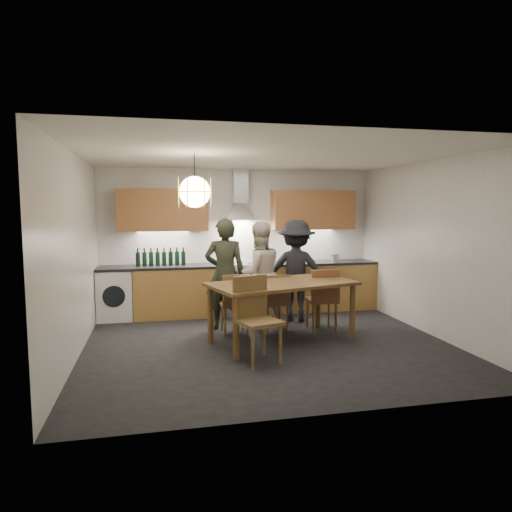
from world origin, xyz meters
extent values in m
plane|color=black|center=(0.00, 0.00, 0.00)|extent=(5.00, 5.00, 0.00)
cube|color=white|center=(0.00, 2.25, 1.30)|extent=(5.00, 0.02, 2.60)
cube|color=white|center=(0.00, -2.25, 1.30)|extent=(5.00, 0.02, 2.60)
cube|color=white|center=(-2.50, 0.00, 1.30)|extent=(0.02, 4.50, 2.60)
cube|color=white|center=(2.50, 0.00, 1.30)|extent=(0.02, 4.50, 2.60)
cube|color=white|center=(0.00, 0.00, 2.60)|extent=(5.00, 4.50, 0.02)
cube|color=tan|center=(-1.18, 1.95, 0.43)|extent=(1.45, 0.60, 0.86)
cube|color=tan|center=(1.48, 1.95, 0.43)|extent=(2.05, 0.60, 0.86)
cube|color=white|center=(-2.20, 1.95, 0.42)|extent=(0.58, 0.58, 0.85)
cube|color=black|center=(-1.48, 1.95, 0.88)|extent=(2.05, 0.62, 0.04)
cube|color=black|center=(1.48, 1.95, 0.88)|extent=(2.05, 0.62, 0.04)
cube|color=silver|center=(0.00, 1.95, 0.40)|extent=(0.90, 0.60, 0.80)
cube|color=black|center=(0.00, 1.66, 0.38)|extent=(0.78, 0.02, 0.42)
cube|color=slate|center=(0.00, 1.95, 0.84)|extent=(0.90, 0.60, 0.08)
cube|color=silver|center=(0.00, 1.69, 0.90)|extent=(0.90, 0.08, 0.04)
cube|color=#BD7C49|center=(-1.38, 2.08, 1.86)|extent=(1.55, 0.35, 0.72)
cube|color=#BD7C49|center=(1.38, 2.08, 1.86)|extent=(1.55, 0.35, 0.72)
cube|color=silver|center=(0.00, 2.12, 2.29)|extent=(0.26, 0.22, 0.62)
cylinder|color=black|center=(-1.00, -0.10, 2.35)|extent=(0.01, 0.01, 0.50)
sphere|color=#FFE0A5|center=(-1.00, -0.10, 2.10)|extent=(0.40, 0.40, 0.40)
torus|color=gold|center=(-1.00, -0.10, 2.10)|extent=(0.43, 0.43, 0.01)
cube|color=brown|center=(0.22, 0.07, 0.83)|extent=(2.23, 1.52, 0.05)
cylinder|color=brown|center=(-0.55, -0.58, 0.41)|extent=(0.08, 0.08, 0.81)
cylinder|color=brown|center=(-0.78, 0.23, 0.41)|extent=(0.08, 0.08, 0.81)
cylinder|color=brown|center=(1.22, -0.08, 0.41)|extent=(0.08, 0.08, 0.81)
cylinder|color=brown|center=(1.00, 0.73, 0.41)|extent=(0.08, 0.08, 0.81)
cube|color=brown|center=(-0.36, 0.67, 0.45)|extent=(0.42, 0.42, 0.04)
cube|color=brown|center=(-0.36, 0.48, 0.69)|extent=(0.42, 0.05, 0.46)
cylinder|color=brown|center=(-0.20, 0.84, 0.21)|extent=(0.04, 0.04, 0.43)
cylinder|color=brown|center=(-0.19, 0.51, 0.21)|extent=(0.04, 0.04, 0.43)
cylinder|color=brown|center=(-0.53, 0.84, 0.21)|extent=(0.04, 0.04, 0.43)
cylinder|color=brown|center=(-0.53, 0.50, 0.21)|extent=(0.04, 0.04, 0.43)
cube|color=brown|center=(0.26, 0.69, 0.43)|extent=(0.44, 0.44, 0.04)
cube|color=brown|center=(0.28, 0.51, 0.67)|extent=(0.40, 0.08, 0.44)
cylinder|color=brown|center=(0.40, 0.87, 0.21)|extent=(0.03, 0.03, 0.41)
cylinder|color=brown|center=(0.44, 0.55, 0.21)|extent=(0.03, 0.03, 0.41)
cylinder|color=brown|center=(0.08, 0.83, 0.21)|extent=(0.03, 0.03, 0.41)
cylinder|color=brown|center=(0.12, 0.51, 0.21)|extent=(0.03, 0.03, 0.41)
cube|color=brown|center=(0.99, 0.56, 0.47)|extent=(0.47, 0.47, 0.04)
cube|color=brown|center=(0.98, 0.36, 0.73)|extent=(0.44, 0.07, 0.48)
cylinder|color=brown|center=(1.18, 0.73, 0.22)|extent=(0.04, 0.04, 0.45)
cylinder|color=brown|center=(1.16, 0.37, 0.22)|extent=(0.04, 0.04, 0.45)
cylinder|color=brown|center=(0.83, 0.75, 0.22)|extent=(0.04, 0.04, 0.45)
cylinder|color=brown|center=(0.81, 0.39, 0.22)|extent=(0.04, 0.04, 0.45)
cube|color=brown|center=(-0.30, -0.72, 0.51)|extent=(0.60, 0.60, 0.05)
cube|color=brown|center=(-0.36, -0.51, 0.79)|extent=(0.47, 0.19, 0.52)
cylinder|color=brown|center=(-0.42, -0.96, 0.24)|extent=(0.04, 0.04, 0.49)
cylinder|color=brown|center=(-0.54, -0.59, 0.24)|extent=(0.04, 0.04, 0.49)
cylinder|color=brown|center=(-0.05, -0.84, 0.24)|extent=(0.04, 0.04, 0.49)
cylinder|color=brown|center=(-0.17, -0.48, 0.24)|extent=(0.04, 0.04, 0.49)
imported|color=black|center=(-0.46, 0.94, 0.87)|extent=(0.71, 0.54, 1.74)
imported|color=beige|center=(0.10, 1.03, 0.84)|extent=(0.89, 0.74, 1.67)
imported|color=black|center=(0.78, 1.21, 0.85)|extent=(1.25, 0.97, 1.70)
imported|color=silver|center=(0.95, 1.90, 0.94)|extent=(0.35, 0.35, 0.07)
cylinder|color=silver|center=(1.78, 1.96, 0.96)|extent=(0.20, 0.20, 0.12)
camera|label=1|loc=(-1.49, -6.04, 1.90)|focal=32.00mm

